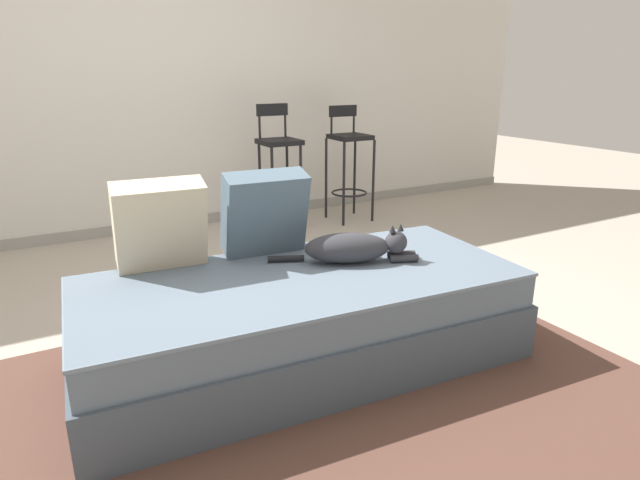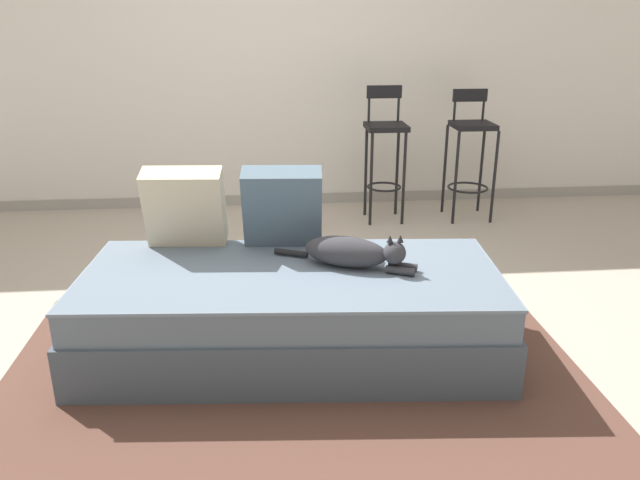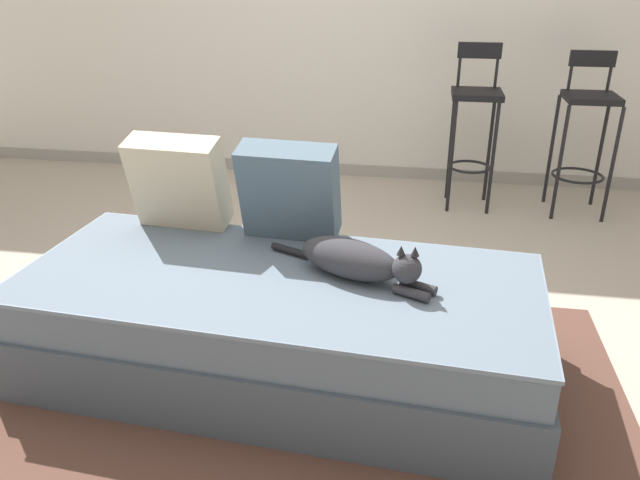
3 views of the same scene
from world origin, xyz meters
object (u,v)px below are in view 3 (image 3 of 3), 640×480
object	(u,v)px
couch	(279,323)
bar_stool_by_doorway	(586,124)
throw_pillow_middle	(289,191)
throw_pillow_corner	(179,182)
cat	(356,260)
bar_stool_near_window	(475,114)

from	to	relation	value
couch	bar_stool_by_doorway	world-z (taller)	bar_stool_by_doorway
couch	throw_pillow_middle	distance (m)	0.57
throw_pillow_corner	throw_pillow_middle	distance (m)	0.51
cat	couch	bearing A→B (deg)	-173.39
throw_pillow_middle	cat	xyz separation A→B (m)	(0.33, -0.33, -0.14)
throw_pillow_corner	bar_stool_near_window	xyz separation A→B (m)	(1.39, 1.69, -0.03)
throw_pillow_middle	couch	bearing A→B (deg)	-86.01
cat	bar_stool_near_window	xyz separation A→B (m)	(0.55, 2.05, 0.12)
cat	bar_stool_near_window	world-z (taller)	bar_stool_near_window
cat	bar_stool_by_doorway	distance (m)	2.41
couch	bar_stool_by_doorway	xyz separation A→B (m)	(1.56, 2.08, 0.37)
couch	throw_pillow_middle	xyz separation A→B (m)	(-0.03, 0.36, 0.44)
throw_pillow_corner	bar_stool_by_doorway	size ratio (longest dim) A/B	0.42
couch	bar_stool_near_window	size ratio (longest dim) A/B	1.97
couch	cat	bearing A→B (deg)	6.61
throw_pillow_corner	throw_pillow_middle	world-z (taller)	throw_pillow_middle
cat	bar_stool_by_doorway	size ratio (longest dim) A/B	0.66
throw_pillow_middle	throw_pillow_corner	bearing A→B (deg)	175.82
couch	bar_stool_near_window	world-z (taller)	bar_stool_near_window
throw_pillow_corner	bar_stool_by_doorway	world-z (taller)	bar_stool_by_doorway
throw_pillow_corner	cat	distance (m)	0.93
throw_pillow_corner	bar_stool_near_window	bearing A→B (deg)	50.45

